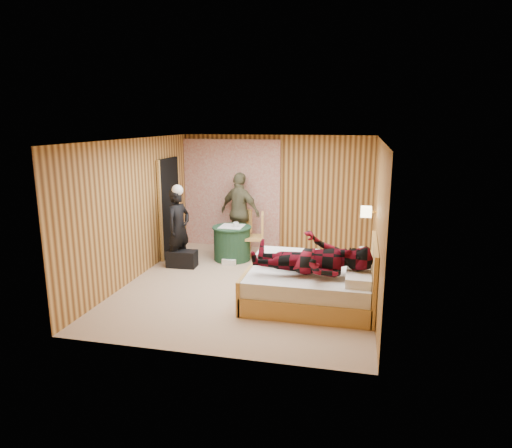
% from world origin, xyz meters
% --- Properties ---
extents(floor, '(4.20, 5.00, 0.01)m').
position_xyz_m(floor, '(0.00, 0.00, 0.00)').
color(floor, tan).
rests_on(floor, ground).
extents(ceiling, '(4.20, 5.00, 0.01)m').
position_xyz_m(ceiling, '(0.00, 0.00, 2.50)').
color(ceiling, white).
rests_on(ceiling, wall_back).
extents(wall_back, '(4.20, 0.02, 2.50)m').
position_xyz_m(wall_back, '(0.00, 2.50, 1.25)').
color(wall_back, tan).
rests_on(wall_back, floor).
extents(wall_left, '(0.02, 5.00, 2.50)m').
position_xyz_m(wall_left, '(-2.10, 0.00, 1.25)').
color(wall_left, tan).
rests_on(wall_left, floor).
extents(wall_right, '(0.02, 5.00, 2.50)m').
position_xyz_m(wall_right, '(2.10, 0.00, 1.25)').
color(wall_right, tan).
rests_on(wall_right, floor).
extents(curtain, '(2.20, 0.08, 2.40)m').
position_xyz_m(curtain, '(-1.00, 2.43, 1.20)').
color(curtain, beige).
rests_on(curtain, floor).
extents(doorway, '(0.06, 0.90, 2.05)m').
position_xyz_m(doorway, '(-2.06, 1.40, 1.02)').
color(doorway, black).
rests_on(doorway, floor).
extents(wall_lamp, '(0.26, 0.24, 0.16)m').
position_xyz_m(wall_lamp, '(1.92, 0.45, 1.30)').
color(wall_lamp, gold).
rests_on(wall_lamp, wall_right).
extents(bed, '(1.97, 1.52, 1.04)m').
position_xyz_m(bed, '(1.13, -0.58, 0.30)').
color(bed, '#E8AE5F').
rests_on(bed, floor).
extents(nightstand, '(0.46, 0.62, 0.60)m').
position_xyz_m(nightstand, '(1.88, 0.27, 0.31)').
color(nightstand, '#E8AE5F').
rests_on(nightstand, floor).
extents(round_table, '(0.80, 0.80, 0.71)m').
position_xyz_m(round_table, '(-0.70, 1.35, 0.36)').
color(round_table, '#20462A').
rests_on(round_table, floor).
extents(chair_far, '(0.52, 0.52, 0.93)m').
position_xyz_m(chair_far, '(-0.68, 1.99, 0.54)').
color(chair_far, '#E8AE5F').
rests_on(chair_far, floor).
extents(chair_near, '(0.52, 0.52, 0.98)m').
position_xyz_m(chair_near, '(-0.20, 1.43, 0.57)').
color(chair_near, '#E8AE5F').
rests_on(chair_near, floor).
extents(duffel_bag, '(0.59, 0.33, 0.32)m').
position_xyz_m(duffel_bag, '(-1.53, 0.68, 0.16)').
color(duffel_bag, black).
rests_on(duffel_bag, floor).
extents(sneaker_left, '(0.28, 0.16, 0.12)m').
position_xyz_m(sneaker_left, '(-0.66, 0.98, 0.06)').
color(sneaker_left, white).
rests_on(sneaker_left, floor).
extents(sneaker_right, '(0.27, 0.15, 0.12)m').
position_xyz_m(sneaker_right, '(-0.52, 1.22, 0.06)').
color(sneaker_right, white).
rests_on(sneaker_right, floor).
extents(woman_standing, '(0.54, 0.65, 1.53)m').
position_xyz_m(woman_standing, '(-1.60, 0.76, 0.76)').
color(woman_standing, black).
rests_on(woman_standing, floor).
extents(man_at_table, '(1.09, 0.79, 1.72)m').
position_xyz_m(man_at_table, '(-0.70, 2.02, 0.86)').
color(man_at_table, brown).
rests_on(man_at_table, floor).
extents(man_on_bed, '(0.86, 0.67, 1.77)m').
position_xyz_m(man_on_bed, '(1.15, -0.81, 0.95)').
color(man_on_bed, '#600915').
rests_on(man_on_bed, bed).
extents(book_lower, '(0.18, 0.24, 0.02)m').
position_xyz_m(book_lower, '(1.88, 0.22, 0.61)').
color(book_lower, white).
rests_on(book_lower, nightstand).
extents(book_upper, '(0.27, 0.28, 0.02)m').
position_xyz_m(book_upper, '(1.88, 0.22, 0.63)').
color(book_upper, white).
rests_on(book_upper, nightstand).
extents(cup_nightstand, '(0.11, 0.11, 0.09)m').
position_xyz_m(cup_nightstand, '(1.88, 0.40, 0.65)').
color(cup_nightstand, white).
rests_on(cup_nightstand, nightstand).
extents(cup_table, '(0.15, 0.15, 0.10)m').
position_xyz_m(cup_table, '(-0.60, 1.30, 0.76)').
color(cup_table, white).
rests_on(cup_table, round_table).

